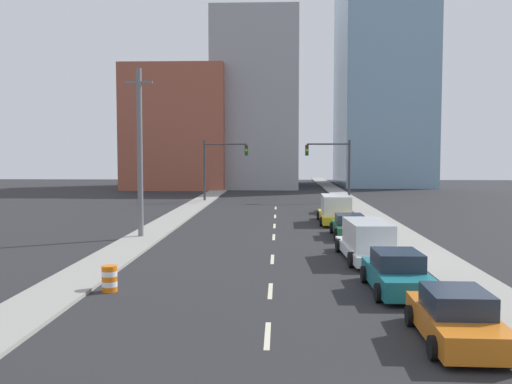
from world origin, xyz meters
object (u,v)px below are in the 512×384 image
Objects in this scene: traffic_barrel at (110,279)px; sedan_green at (349,226)px; box_truck_yellow at (336,210)px; traffic_signal_right at (337,162)px; traffic_signal_left at (217,162)px; utility_pole_left_mid at (140,152)px; sedan_teal at (397,273)px; sedan_red at (335,205)px; sedan_orange at (456,318)px; box_truck_white at (367,241)px.

sedan_green is (10.40, 13.98, 0.16)m from traffic_barrel.
traffic_signal_right is at bearing 85.08° from box_truck_yellow.
traffic_signal_left is 1.03× the size of box_truck_yellow.
utility_pole_left_mid is 2.11× the size of sedan_teal.
sedan_orange is at bearing -87.33° from sedan_red.
traffic_signal_left is 1.37× the size of sedan_red.
traffic_signal_left is 6.67× the size of traffic_barrel.
traffic_signal_left is 1.36× the size of sedan_green.
utility_pole_left_mid is at bearing 133.82° from sedan_teal.
traffic_signal_left is at bearing 105.92° from box_truck_white.
sedan_red is (0.39, 27.34, -0.05)m from sedan_teal.
traffic_barrel is 0.20× the size of sedan_teal.
traffic_signal_left reaches higher than traffic_barrel.
traffic_barrel is 12.21m from box_truck_white.
utility_pole_left_mid is 13.22m from sedan_green.
sedan_red is at bearing 88.73° from sedan_green.
utility_pole_left_mid reaches higher than sedan_orange.
box_truck_white is (12.31, -6.36, -4.20)m from utility_pole_left_mid.
traffic_barrel is 23.00m from box_truck_yellow.
box_truck_yellow reaches higher than sedan_green.
traffic_barrel is 0.15× the size of box_truck_yellow.
box_truck_yellow is (-0.23, 20.23, 0.27)m from sedan_teal.
traffic_signal_right is at bearing 86.73° from sedan_green.
box_truck_yellow is at bearing 92.81° from sedan_orange.
sedan_teal is at bearing 2.00° from traffic_barrel.
box_truck_white is at bearing -27.34° from utility_pole_left_mid.
traffic_signal_left is 38.50m from traffic_barrel.
traffic_signal_right is 24.65m from sedan_green.
sedan_orange is at bearing -54.41° from utility_pole_left_mid.
traffic_signal_left is at bearing 138.76° from sedan_red.
sedan_orange reaches higher than traffic_barrel.
traffic_barrel is 0.21× the size of sedan_orange.
utility_pole_left_mid is 13.84m from traffic_barrel.
utility_pole_left_mid is 1.56× the size of box_truck_white.
box_truck_white reaches higher than sedan_orange.
traffic_signal_right is at bearing 61.12° from utility_pole_left_mid.
sedan_red is at bearing -43.81° from traffic_signal_left.
utility_pole_left_mid reaches higher than sedan_green.
utility_pole_left_mid reaches higher than sedan_teal.
sedan_green is at bearing -89.25° from sedan_red.
sedan_orange is at bearing -87.97° from sedan_green.
traffic_barrel is at bearing -115.48° from box_truck_yellow.
box_truck_white is 14.06m from box_truck_yellow.
sedan_red is at bearing 88.20° from sedan_teal.
sedan_orange is at bearing -87.59° from box_truck_yellow.
box_truck_yellow is 7.14m from sedan_red.
traffic_signal_right is 38.15m from sedan_teal.
sedan_teal is at bearing -45.20° from utility_pole_left_mid.
sedan_red is (12.84, 14.81, -4.46)m from utility_pole_left_mid.
sedan_orange is at bearing -91.50° from traffic_signal_right.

